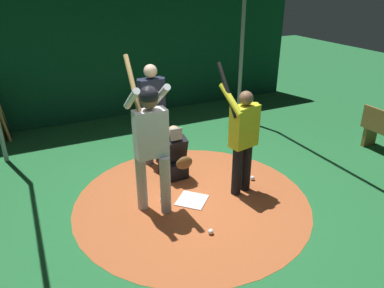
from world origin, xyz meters
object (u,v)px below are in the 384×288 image
Objects in this scene: batter at (151,138)px; umpire at (152,110)px; home_plate at (192,200)px; baseball_1 at (211,232)px; catcher at (174,158)px; baseball_2 at (253,178)px; bat_rack at (0,114)px; baseball_0 at (162,200)px; visitor at (243,136)px.

batter is 1.49m from umpire.
baseball_1 is (0.82, -0.12, 0.03)m from home_plate.
baseball_2 is at bearing 59.70° from catcher.
bat_rack is at bearing -136.10° from baseball_2.
batter is (-0.04, -0.60, 1.13)m from home_plate.
baseball_2 is (1.30, 1.25, -0.98)m from umpire.
home_plate is 5.68× the size of baseball_2.
baseball_1 is at bearing -6.05° from catcher.
baseball_0 is 1.00× the size of baseball_2.
batter is at bearing -150.92° from baseball_1.
catcher is at bearing 38.90° from bat_rack.
baseball_1 is (4.77, 2.40, -0.45)m from bat_rack.
catcher is at bearing 142.59° from baseball_0.
batter is 2.32× the size of catcher.
bat_rack is at bearing -151.70° from visitor.
batter is 1.47m from baseball_1.
home_plate is at bearing 171.62° from baseball_1.
bat_rack is at bearing -153.91° from batter.
baseball_0 is at bearing -112.52° from visitor.
baseball_0 is at bearing 28.96° from bat_rack.
umpire is (-1.38, 0.53, -0.13)m from batter.
baseball_1 is (0.74, -0.92, -0.91)m from visitor.
baseball_2 is (-0.94, 1.30, 0.00)m from baseball_1.
baseball_2 is at bearing 106.46° from visitor.
catcher is at bearing 10.57° from umpire.
umpire is at bearing 43.96° from bat_rack.
home_plate is at bearing 68.63° from baseball_0.
baseball_1 is at bearing -1.25° from umpire.
home_plate is 5.68× the size of baseball_1.
umpire reaches higher than catcher.
batter is 2.09m from baseball_2.
home_plate is 1.18m from baseball_2.
bat_rack reaches higher than baseball_0.
visitor is at bearing 78.58° from baseball_0.
home_plate is 0.19× the size of batter.
bat_rack reaches higher than baseball_2.
baseball_2 is (3.84, 3.69, -0.45)m from bat_rack.
batter reaches higher than baseball_2.
umpire is at bearing -160.99° from visitor.
bat_rack is (-3.95, -2.52, 0.48)m from home_plate.
batter is at bearing -41.09° from catcher.
baseball_0 is 1.60m from baseball_2.
catcher is 1.35m from baseball_2.
home_plate is 0.21× the size of visitor.
batter is at bearing -20.78° from umpire.
batter is 29.56× the size of baseball_1.
baseball_0 is at bearing 125.89° from batter.
bat_rack is 14.20× the size of baseball_2.
visitor is at bearing 41.20° from catcher.
baseball_1 and baseball_2 have the same top height.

